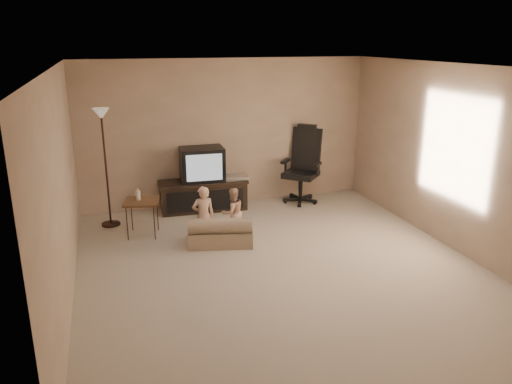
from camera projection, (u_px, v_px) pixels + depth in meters
floor at (279, 266)px, 6.43m from camera, size 5.50×5.50×0.00m
room_shell at (281, 151)px, 5.98m from camera, size 5.50×5.50×5.50m
tv_stand at (203, 184)px, 8.43m from camera, size 1.52×0.62×1.07m
office_chair at (302, 175)px, 8.85m from camera, size 0.89×0.89×1.36m
side_table at (141, 202)px, 7.29m from camera, size 0.58×0.58×0.73m
floor_lamp at (104, 141)px, 7.44m from camera, size 0.28×0.28×1.83m
child_sofa at (220, 233)px, 7.03m from camera, size 0.99×0.70×0.44m
toddler_left at (203, 216)px, 6.95m from camera, size 0.32×0.23×0.87m
toddler_right at (233, 213)px, 7.29m from camera, size 0.40×0.28×0.74m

